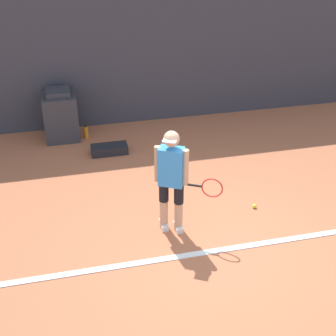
% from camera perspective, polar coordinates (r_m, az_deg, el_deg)
% --- Properties ---
extents(ground_plane, '(24.00, 24.00, 0.00)m').
position_cam_1_polar(ground_plane, '(6.71, 5.33, -9.15)').
color(ground_plane, '#B76642').
extents(back_wall, '(24.00, 0.10, 3.00)m').
position_cam_1_polar(back_wall, '(9.91, -2.45, 13.94)').
color(back_wall, '#383842').
rests_on(back_wall, ground_plane).
extents(court_baseline, '(21.60, 0.10, 0.01)m').
position_cam_1_polar(court_baseline, '(6.58, 5.81, -10.03)').
color(court_baseline, white).
rests_on(court_baseline, ground_plane).
extents(tennis_player, '(0.86, 0.53, 1.58)m').
position_cam_1_polar(tennis_player, '(6.47, 0.52, -1.18)').
color(tennis_player, tan).
rests_on(tennis_player, ground_plane).
extents(tennis_ball, '(0.07, 0.07, 0.07)m').
position_cam_1_polar(tennis_ball, '(7.50, 10.50, -4.58)').
color(tennis_ball, '#D1E533').
rests_on(tennis_ball, ground_plane).
extents(covered_chair, '(0.66, 0.74, 1.02)m').
position_cam_1_polar(covered_chair, '(9.65, -12.95, 6.31)').
color(covered_chair, '#333338').
rests_on(covered_chair, ground_plane).
extents(equipment_bag, '(0.69, 0.31, 0.17)m').
position_cam_1_polar(equipment_bag, '(9.00, -7.16, 2.28)').
color(equipment_bag, black).
rests_on(equipment_bag, ground_plane).
extents(water_bottle, '(0.09, 0.09, 0.27)m').
position_cam_1_polar(water_bottle, '(9.67, -9.97, 4.35)').
color(water_bottle, orange).
rests_on(water_bottle, ground_plane).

